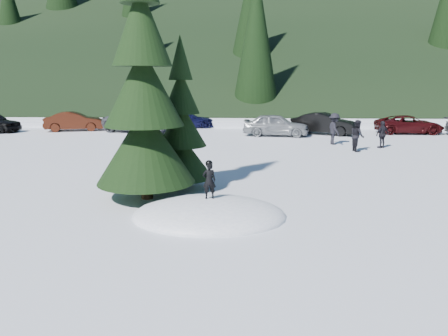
{
  "coord_description": "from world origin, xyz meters",
  "views": [
    {
      "loc": [
        0.92,
        -12.06,
        3.97
      ],
      "look_at": [
        0.36,
        1.57,
        1.1
      ],
      "focal_mm": 35.0,
      "sensor_mm": 36.0,
      "label": 1
    }
  ],
  "objects_px": {
    "spruce_tall": "(144,97)",
    "car_1": "(74,121)",
    "car_2": "(141,121)",
    "spruce_short": "(182,130)",
    "adult_1": "(382,135)",
    "child_skier": "(209,181)",
    "car_6": "(409,125)",
    "car_3": "(187,120)",
    "adult_0": "(357,136)",
    "car_4": "(276,125)",
    "car_5": "(324,124)",
    "adult_2": "(334,129)"
  },
  "relations": [
    {
      "from": "adult_0",
      "to": "car_6",
      "type": "xyz_separation_m",
      "value": [
        5.59,
        7.69,
        -0.21
      ]
    },
    {
      "from": "spruce_short",
      "to": "car_1",
      "type": "relative_size",
      "value": 1.26
    },
    {
      "from": "adult_2",
      "to": "car_1",
      "type": "xyz_separation_m",
      "value": [
        -17.9,
        5.97,
        -0.23
      ]
    },
    {
      "from": "child_skier",
      "to": "car_2",
      "type": "bearing_deg",
      "value": -82.9
    },
    {
      "from": "car_1",
      "to": "adult_1",
      "type": "bearing_deg",
      "value": -124.46
    },
    {
      "from": "spruce_tall",
      "to": "car_5",
      "type": "bearing_deg",
      "value": 62.14
    },
    {
      "from": "child_skier",
      "to": "car_4",
      "type": "relative_size",
      "value": 0.24
    },
    {
      "from": "child_skier",
      "to": "car_6",
      "type": "distance_m",
      "value": 22.88
    },
    {
      "from": "car_5",
      "to": "car_6",
      "type": "distance_m",
      "value": 6.09
    },
    {
      "from": "car_3",
      "to": "spruce_tall",
      "type": "bearing_deg",
      "value": 169.55
    },
    {
      "from": "adult_2",
      "to": "car_6",
      "type": "bearing_deg",
      "value": -59.7
    },
    {
      "from": "spruce_tall",
      "to": "adult_0",
      "type": "relative_size",
      "value": 5.06
    },
    {
      "from": "car_4",
      "to": "car_5",
      "type": "xyz_separation_m",
      "value": [
        3.43,
        1.0,
        -0.01
      ]
    },
    {
      "from": "spruce_short",
      "to": "adult_0",
      "type": "relative_size",
      "value": 3.16
    },
    {
      "from": "adult_0",
      "to": "car_3",
      "type": "height_order",
      "value": "adult_0"
    },
    {
      "from": "adult_1",
      "to": "adult_2",
      "type": "distance_m",
      "value": 2.72
    },
    {
      "from": "adult_0",
      "to": "car_6",
      "type": "relative_size",
      "value": 0.37
    },
    {
      "from": "car_4",
      "to": "car_5",
      "type": "height_order",
      "value": "car_4"
    },
    {
      "from": "adult_1",
      "to": "car_6",
      "type": "height_order",
      "value": "adult_1"
    },
    {
      "from": "spruce_tall",
      "to": "adult_0",
      "type": "xyz_separation_m",
      "value": [
        9.34,
        9.7,
        -2.47
      ]
    },
    {
      "from": "adult_0",
      "to": "car_1",
      "type": "xyz_separation_m",
      "value": [
        -18.64,
        8.34,
        -0.15
      ]
    },
    {
      "from": "spruce_tall",
      "to": "adult_2",
      "type": "relative_size",
      "value": 4.62
    },
    {
      "from": "child_skier",
      "to": "car_5",
      "type": "height_order",
      "value": "child_skier"
    },
    {
      "from": "car_3",
      "to": "car_5",
      "type": "relative_size",
      "value": 0.96
    },
    {
      "from": "spruce_tall",
      "to": "car_1",
      "type": "relative_size",
      "value": 2.03
    },
    {
      "from": "car_2",
      "to": "car_5",
      "type": "relative_size",
      "value": 1.22
    },
    {
      "from": "car_2",
      "to": "car_1",
      "type": "bearing_deg",
      "value": 103.17
    },
    {
      "from": "child_skier",
      "to": "car_1",
      "type": "height_order",
      "value": "child_skier"
    },
    {
      "from": "adult_1",
      "to": "car_1",
      "type": "xyz_separation_m",
      "value": [
        -20.34,
        7.16,
        -0.07
      ]
    },
    {
      "from": "spruce_short",
      "to": "car_3",
      "type": "bearing_deg",
      "value": 96.69
    },
    {
      "from": "adult_1",
      "to": "car_5",
      "type": "height_order",
      "value": "adult_1"
    },
    {
      "from": "spruce_tall",
      "to": "car_2",
      "type": "xyz_separation_m",
      "value": [
        -4.2,
        17.57,
        -2.55
      ]
    },
    {
      "from": "adult_0",
      "to": "car_1",
      "type": "relative_size",
      "value": 0.4
    },
    {
      "from": "car_2",
      "to": "spruce_short",
      "type": "bearing_deg",
      "value": -143.75
    },
    {
      "from": "adult_1",
      "to": "car_1",
      "type": "distance_m",
      "value": 21.56
    },
    {
      "from": "car_5",
      "to": "car_3",
      "type": "bearing_deg",
      "value": 95.63
    },
    {
      "from": "spruce_tall",
      "to": "car_3",
      "type": "xyz_separation_m",
      "value": [
        -1.22,
        20.3,
        -2.69
      ]
    },
    {
      "from": "car_1",
      "to": "car_3",
      "type": "height_order",
      "value": "car_1"
    },
    {
      "from": "car_6",
      "to": "car_4",
      "type": "bearing_deg",
      "value": 100.58
    },
    {
      "from": "adult_1",
      "to": "car_2",
      "type": "height_order",
      "value": "car_2"
    },
    {
      "from": "car_3",
      "to": "car_4",
      "type": "bearing_deg",
      "value": -138.09
    },
    {
      "from": "spruce_short",
      "to": "child_skier",
      "type": "height_order",
      "value": "spruce_short"
    },
    {
      "from": "child_skier",
      "to": "car_1",
      "type": "relative_size",
      "value": 0.25
    },
    {
      "from": "adult_0",
      "to": "car_4",
      "type": "xyz_separation_m",
      "value": [
        -3.9,
        6.07,
        -0.1
      ]
    },
    {
      "from": "adult_1",
      "to": "car_1",
      "type": "height_order",
      "value": "adult_1"
    },
    {
      "from": "spruce_short",
      "to": "car_4",
      "type": "xyz_separation_m",
      "value": [
        4.44,
        14.37,
        -1.35
      ]
    },
    {
      "from": "car_1",
      "to": "car_2",
      "type": "xyz_separation_m",
      "value": [
        5.11,
        -0.47,
        0.07
      ]
    },
    {
      "from": "spruce_tall",
      "to": "child_skier",
      "type": "xyz_separation_m",
      "value": [
        2.19,
        -1.6,
        -2.31
      ]
    },
    {
      "from": "spruce_short",
      "to": "car_6",
      "type": "relative_size",
      "value": 1.17
    },
    {
      "from": "car_1",
      "to": "car_4",
      "type": "bearing_deg",
      "value": -113.83
    }
  ]
}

